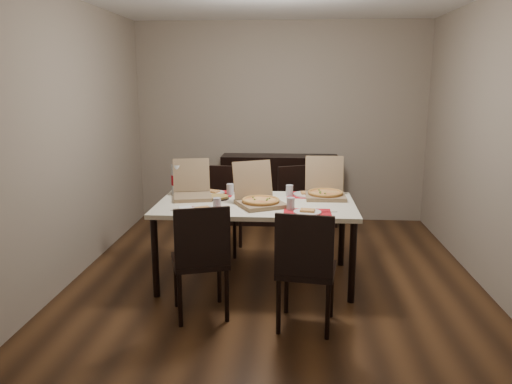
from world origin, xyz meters
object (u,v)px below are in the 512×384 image
(chair_near_left, at_px, (201,257))
(soda_bottle, at_px, (177,179))
(dining_table, at_px, (256,210))
(chair_near_right, at_px, (306,266))
(pizza_box_center, at_px, (259,199))
(dip_bowl, at_px, (264,196))
(chair_far_left, at_px, (222,205))
(chair_far_right, at_px, (299,205))
(sideboard, at_px, (280,190))

(chair_near_left, height_order, soda_bottle, soda_bottle)
(dining_table, height_order, chair_near_left, chair_near_left)
(dining_table, relative_size, chair_near_right, 1.94)
(pizza_box_center, xyz_separation_m, dip_bowl, (0.02, 0.33, -0.05))
(chair_near_right, relative_size, chair_far_left, 1.00)
(chair_near_right, relative_size, soda_bottle, 2.69)
(dip_bowl, bearing_deg, chair_near_left, -112.43)
(chair_near_left, xyz_separation_m, chair_far_right, (0.79, 1.71, 0.00))
(chair_far_left, distance_m, chair_far_right, 0.85)
(chair_near_left, bearing_deg, sideboard, 78.84)
(dining_table, relative_size, chair_near_left, 1.94)
(dining_table, xyz_separation_m, soda_bottle, (-0.80, 0.32, 0.21))
(pizza_box_center, distance_m, soda_bottle, 0.94)
(sideboard, distance_m, soda_bottle, 1.97)
(chair_near_right, distance_m, chair_far_right, 1.85)
(chair_near_left, height_order, chair_near_right, same)
(dining_table, xyz_separation_m, chair_near_right, (0.43, -0.95, -0.17))
(chair_near_right, bearing_deg, chair_far_left, 115.73)
(chair_near_right, height_order, dip_bowl, chair_near_right)
(soda_bottle, bearing_deg, chair_far_left, 53.19)
(dip_bowl, bearing_deg, sideboard, 86.17)
(chair_near_right, bearing_deg, dining_table, 114.37)
(chair_far_right, bearing_deg, chair_near_left, -114.84)
(chair_near_left, distance_m, soda_bottle, 1.27)
(dining_table, height_order, chair_near_right, chair_near_right)
(sideboard, xyz_separation_m, chair_far_left, (-0.60, -1.14, 0.06))
(chair_far_right, bearing_deg, chair_near_right, -89.59)
(chair_far_right, bearing_deg, pizza_box_center, -111.07)
(sideboard, relative_size, chair_far_left, 1.61)
(sideboard, distance_m, dip_bowl, 1.77)
(dining_table, relative_size, soda_bottle, 5.21)
(chair_far_left, relative_size, soda_bottle, 2.69)
(chair_near_left, distance_m, chair_near_right, 0.82)
(chair_near_left, height_order, chair_far_left, same)
(chair_far_right, height_order, pizza_box_center, pizza_box_center)
(dining_table, xyz_separation_m, chair_far_left, (-0.43, 0.83, -0.17))
(chair_far_right, xyz_separation_m, soda_bottle, (-1.22, -0.57, 0.38))
(sideboard, xyz_separation_m, chair_far_right, (0.24, -1.08, 0.06))
(chair_near_right, bearing_deg, chair_far_right, 90.41)
(chair_near_right, bearing_deg, soda_bottle, 134.04)
(dip_bowl, bearing_deg, soda_bottle, 174.16)
(chair_far_right, height_order, soda_bottle, soda_bottle)
(chair_far_right, relative_size, soda_bottle, 2.69)
(chair_near_left, bearing_deg, soda_bottle, 110.73)
(dip_bowl, bearing_deg, dining_table, -104.35)
(sideboard, distance_m, chair_far_left, 1.29)
(sideboard, height_order, chair_near_right, chair_near_right)
(chair_far_left, relative_size, pizza_box_center, 1.72)
(chair_near_right, height_order, pizza_box_center, pizza_box_center)
(chair_near_right, bearing_deg, chair_near_left, 170.17)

